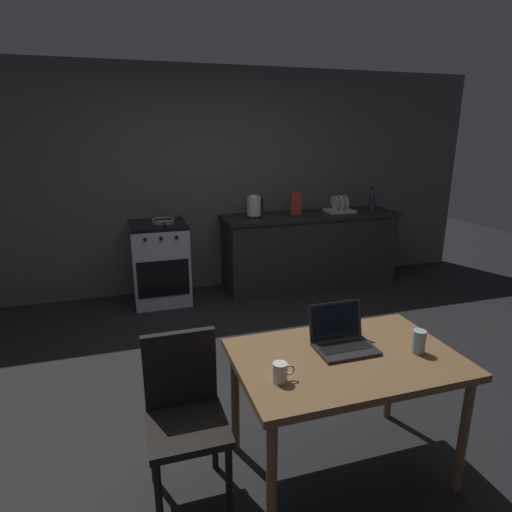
{
  "coord_description": "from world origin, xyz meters",
  "views": [
    {
      "loc": [
        -0.96,
        -2.69,
        1.87
      ],
      "look_at": [
        0.09,
        0.67,
        0.84
      ],
      "focal_mm": 30.25,
      "sensor_mm": 36.0,
      "label": 1
    }
  ],
  "objects_px": {
    "laptop": "(342,339)",
    "frying_pan": "(163,221)",
    "dish_rack": "(340,208)",
    "chair": "(184,407)",
    "dining_table": "(345,369)",
    "drinking_glass": "(419,342)",
    "cereal_box": "(296,204)",
    "bottle": "(372,200)",
    "electric_kettle": "(254,207)",
    "coffee_mug": "(280,372)",
    "stove_oven": "(160,263)"
  },
  "relations": [
    {
      "from": "electric_kettle",
      "to": "dish_rack",
      "type": "xyz_separation_m",
      "value": [
        1.1,
        0.0,
        -0.08
      ]
    },
    {
      "from": "laptop",
      "to": "frying_pan",
      "type": "bearing_deg",
      "value": 111.06
    },
    {
      "from": "laptop",
      "to": "bottle",
      "type": "height_order",
      "value": "bottle"
    },
    {
      "from": "electric_kettle",
      "to": "chair",
      "type": "bearing_deg",
      "value": -113.89
    },
    {
      "from": "chair",
      "to": "stove_oven",
      "type": "bearing_deg",
      "value": 70.1
    },
    {
      "from": "chair",
      "to": "frying_pan",
      "type": "height_order",
      "value": "frying_pan"
    },
    {
      "from": "laptop",
      "to": "electric_kettle",
      "type": "distance_m",
      "value": 2.84
    },
    {
      "from": "chair",
      "to": "laptop",
      "type": "bearing_deg",
      "value": -18.99
    },
    {
      "from": "coffee_mug",
      "to": "dish_rack",
      "type": "distance_m",
      "value": 3.58
    },
    {
      "from": "frying_pan",
      "to": "cereal_box",
      "type": "height_order",
      "value": "cereal_box"
    },
    {
      "from": "chair",
      "to": "laptop",
      "type": "relative_size",
      "value": 2.74
    },
    {
      "from": "chair",
      "to": "frying_pan",
      "type": "bearing_deg",
      "value": 68.85
    },
    {
      "from": "dining_table",
      "to": "bottle",
      "type": "relative_size",
      "value": 4.04
    },
    {
      "from": "electric_kettle",
      "to": "coffee_mug",
      "type": "height_order",
      "value": "electric_kettle"
    },
    {
      "from": "electric_kettle",
      "to": "dining_table",
      "type": "bearing_deg",
      "value": -97.5
    },
    {
      "from": "chair",
      "to": "frying_pan",
      "type": "distance_m",
      "value": 2.79
    },
    {
      "from": "electric_kettle",
      "to": "cereal_box",
      "type": "bearing_deg",
      "value": 2.18
    },
    {
      "from": "laptop",
      "to": "dish_rack",
      "type": "distance_m",
      "value": 3.17
    },
    {
      "from": "drinking_glass",
      "to": "bottle",
      "type": "bearing_deg",
      "value": 62.68
    },
    {
      "from": "coffee_mug",
      "to": "drinking_glass",
      "type": "bearing_deg",
      "value": 2.88
    },
    {
      "from": "coffee_mug",
      "to": "chair",
      "type": "bearing_deg",
      "value": 150.44
    },
    {
      "from": "dining_table",
      "to": "cereal_box",
      "type": "xyz_separation_m",
      "value": [
        0.91,
        2.92,
        0.38
      ]
    },
    {
      "from": "drinking_glass",
      "to": "cereal_box",
      "type": "xyz_separation_m",
      "value": [
        0.52,
        3.01,
        0.24
      ]
    },
    {
      "from": "bottle",
      "to": "dish_rack",
      "type": "height_order",
      "value": "bottle"
    },
    {
      "from": "stove_oven",
      "to": "laptop",
      "type": "relative_size",
      "value": 2.82
    },
    {
      "from": "stove_oven",
      "to": "bottle",
      "type": "xyz_separation_m",
      "value": [
        2.62,
        -0.05,
        0.59
      ]
    },
    {
      "from": "frying_pan",
      "to": "bottle",
      "type": "bearing_deg",
      "value": -0.48
    },
    {
      "from": "laptop",
      "to": "dish_rack",
      "type": "bearing_deg",
      "value": 69.82
    },
    {
      "from": "chair",
      "to": "dish_rack",
      "type": "xyz_separation_m",
      "value": [
        2.34,
        2.78,
        0.45
      ]
    },
    {
      "from": "stove_oven",
      "to": "drinking_glass",
      "type": "xyz_separation_m",
      "value": [
        1.1,
        -2.98,
        0.33
      ]
    },
    {
      "from": "laptop",
      "to": "electric_kettle",
      "type": "height_order",
      "value": "electric_kettle"
    },
    {
      "from": "dish_rack",
      "to": "stove_oven",
      "type": "bearing_deg",
      "value": -179.94
    },
    {
      "from": "bottle",
      "to": "coffee_mug",
      "type": "relative_size",
      "value": 2.65
    },
    {
      "from": "bottle",
      "to": "drinking_glass",
      "type": "relative_size",
      "value": 2.29
    },
    {
      "from": "dining_table",
      "to": "electric_kettle",
      "type": "xyz_separation_m",
      "value": [
        0.38,
        2.9,
        0.38
      ]
    },
    {
      "from": "cereal_box",
      "to": "laptop",
      "type": "bearing_deg",
      "value": -107.35
    },
    {
      "from": "dining_table",
      "to": "drinking_glass",
      "type": "bearing_deg",
      "value": -12.09
    },
    {
      "from": "drinking_glass",
      "to": "laptop",
      "type": "bearing_deg",
      "value": 154.0
    },
    {
      "from": "dining_table",
      "to": "chair",
      "type": "distance_m",
      "value": 0.87
    },
    {
      "from": "bottle",
      "to": "cereal_box",
      "type": "distance_m",
      "value": 1.0
    },
    {
      "from": "stove_oven",
      "to": "dining_table",
      "type": "distance_m",
      "value": 2.99
    },
    {
      "from": "coffee_mug",
      "to": "dining_table",
      "type": "bearing_deg",
      "value": 16.3
    },
    {
      "from": "electric_kettle",
      "to": "bottle",
      "type": "relative_size",
      "value": 0.88
    },
    {
      "from": "frying_pan",
      "to": "drinking_glass",
      "type": "height_order",
      "value": "frying_pan"
    },
    {
      "from": "bottle",
      "to": "frying_pan",
      "type": "bearing_deg",
      "value": 179.52
    },
    {
      "from": "cereal_box",
      "to": "dining_table",
      "type": "bearing_deg",
      "value": -107.25
    },
    {
      "from": "coffee_mug",
      "to": "cereal_box",
      "type": "xyz_separation_m",
      "value": [
        1.33,
        3.05,
        0.26
      ]
    },
    {
      "from": "bottle",
      "to": "drinking_glass",
      "type": "height_order",
      "value": "bottle"
    },
    {
      "from": "electric_kettle",
      "to": "cereal_box",
      "type": "height_order",
      "value": "electric_kettle"
    },
    {
      "from": "frying_pan",
      "to": "dish_rack",
      "type": "xyz_separation_m",
      "value": [
        2.14,
        0.03,
        0.02
      ]
    }
  ]
}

